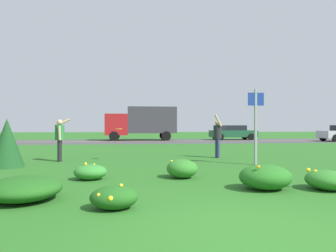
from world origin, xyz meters
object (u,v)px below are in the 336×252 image
(car_dark_green_center_left, at_px, (233,132))
(box_truck_red, at_px, (142,122))
(sign_post_near_path, at_px, (256,119))
(person_catcher_dark_shirt, at_px, (217,135))
(frisbee_orange, at_px, (119,129))
(person_thrower_green_shirt, at_px, (60,136))

(car_dark_green_center_left, relative_size, box_truck_red, 0.67)
(sign_post_near_path, height_order, car_dark_green_center_left, sign_post_near_path)
(sign_post_near_path, bearing_deg, person_catcher_dark_shirt, 104.57)
(person_catcher_dark_shirt, xyz_separation_m, car_dark_green_center_left, (6.40, 16.90, -0.21))
(sign_post_near_path, xyz_separation_m, box_truck_red, (-3.27, 19.38, 0.23))
(sign_post_near_path, relative_size, frisbee_orange, 9.37)
(frisbee_orange, height_order, box_truck_red, box_truck_red)
(frisbee_orange, bearing_deg, sign_post_near_path, -22.65)
(sign_post_near_path, bearing_deg, person_thrower_green_shirt, 165.00)
(person_catcher_dark_shirt, bearing_deg, sign_post_near_path, -75.43)
(sign_post_near_path, relative_size, person_thrower_green_shirt, 1.59)
(sign_post_near_path, xyz_separation_m, car_dark_green_center_left, (5.76, 19.38, -0.84))
(frisbee_orange, relative_size, car_dark_green_center_left, 0.06)
(person_thrower_green_shirt, relative_size, frisbee_orange, 5.89)
(sign_post_near_path, distance_m, car_dark_green_center_left, 20.23)
(sign_post_near_path, distance_m, person_catcher_dark_shirt, 2.64)
(box_truck_red, bearing_deg, sign_post_near_path, -80.43)
(box_truck_red, bearing_deg, person_thrower_green_shirt, -101.83)
(box_truck_red, bearing_deg, car_dark_green_center_left, 0.00)
(frisbee_orange, height_order, car_dark_green_center_left, car_dark_green_center_left)
(person_thrower_green_shirt, height_order, frisbee_orange, person_thrower_green_shirt)
(person_catcher_dark_shirt, distance_m, frisbee_orange, 4.14)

